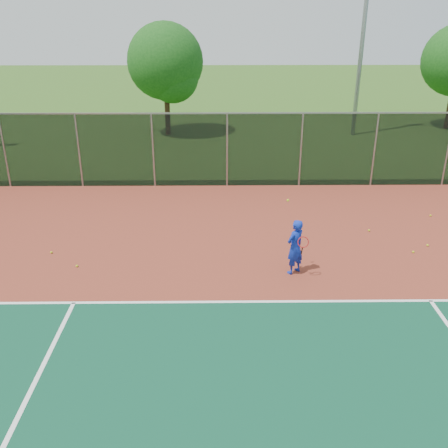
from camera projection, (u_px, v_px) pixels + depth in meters
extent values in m
plane|color=#2B5317|center=(389.00, 384.00, 9.84)|extent=(120.00, 120.00, 0.00)
cube|color=maroon|center=(362.00, 325.00, 11.67)|extent=(30.00, 20.00, 0.02)
cube|color=white|center=(430.00, 301.00, 12.60)|extent=(22.00, 0.10, 0.00)
cube|color=black|center=(301.00, 150.00, 20.24)|extent=(30.00, 0.04, 3.00)
cube|color=gray|center=(303.00, 113.00, 19.64)|extent=(30.00, 0.06, 0.06)
imported|color=#1128A5|center=(295.00, 247.00, 13.65)|extent=(0.69, 0.66, 1.59)
cylinder|color=black|center=(302.00, 251.00, 13.42)|extent=(0.03, 0.15, 0.27)
torus|color=#A51414|center=(303.00, 242.00, 13.21)|extent=(0.30, 0.13, 0.29)
sphere|color=#B7C917|center=(288.00, 200.00, 13.21)|extent=(0.07, 0.07, 0.07)
sphere|color=#B7C917|center=(431.00, 215.00, 17.70)|extent=(0.07, 0.07, 0.07)
sphere|color=#B7C917|center=(428.00, 245.00, 15.48)|extent=(0.07, 0.07, 0.07)
sphere|color=#B7C917|center=(369.00, 230.00, 16.52)|extent=(0.07, 0.07, 0.07)
sphere|color=#B7C917|center=(77.00, 266.00, 14.24)|extent=(0.07, 0.07, 0.07)
sphere|color=#B7C917|center=(413.00, 252.00, 15.06)|extent=(0.07, 0.07, 0.07)
sphere|color=#B7C917|center=(51.00, 252.00, 15.03)|extent=(0.07, 0.07, 0.07)
cylinder|color=gray|center=(363.00, 35.00, 27.02)|extent=(0.24, 0.24, 10.99)
cylinder|color=#331D12|center=(167.00, 114.00, 28.86)|extent=(0.30, 0.30, 2.38)
sphere|color=#134512|center=(165.00, 61.00, 27.70)|extent=(4.24, 4.24, 4.24)
sphere|color=#134512|center=(172.00, 77.00, 27.74)|extent=(2.91, 2.91, 2.91)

